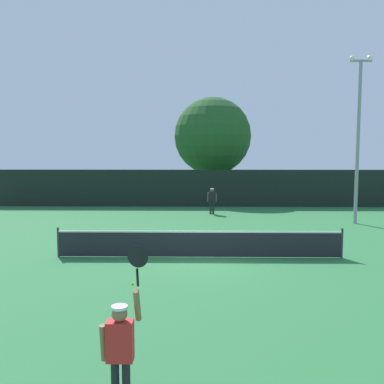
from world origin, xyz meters
TOP-DOWN VIEW (x-y plane):
  - ground_plane at (0.00, 0.00)m, footprint 120.00×120.00m
  - tennis_net at (0.00, 0.00)m, footprint 10.25×0.08m
  - perimeter_fence at (0.00, 14.19)m, footprint 28.86×0.12m
  - player_serving at (-1.12, -9.07)m, footprint 0.67×0.39m
  - player_receiving at (0.77, 10.66)m, footprint 0.57×0.23m
  - tennis_ball at (-1.90, -3.17)m, footprint 0.07×0.07m
  - light_pole at (8.27, 7.40)m, footprint 1.18×0.28m
  - large_tree at (1.06, 19.09)m, footprint 6.14×6.14m
  - parked_car_near at (2.32, 20.29)m, footprint 2.41×4.40m
  - parked_car_mid at (10.57, 20.35)m, footprint 2.16×4.31m

SIDE VIEW (x-z plane):
  - ground_plane at x=0.00m, z-range 0.00..0.00m
  - tennis_ball at x=-1.90m, z-range 0.00..0.07m
  - tennis_net at x=0.00m, z-range -0.02..1.05m
  - parked_car_near at x=2.32m, z-range -0.07..1.62m
  - parked_car_mid at x=10.57m, z-range -0.07..1.62m
  - player_receiving at x=0.77m, z-range 0.17..1.73m
  - player_serving at x=-1.12m, z-range -0.16..2.28m
  - perimeter_fence at x=0.00m, z-range 0.00..2.56m
  - light_pole at x=8.27m, z-range 0.57..9.27m
  - large_tree at x=1.06m, z-range 0.98..9.10m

